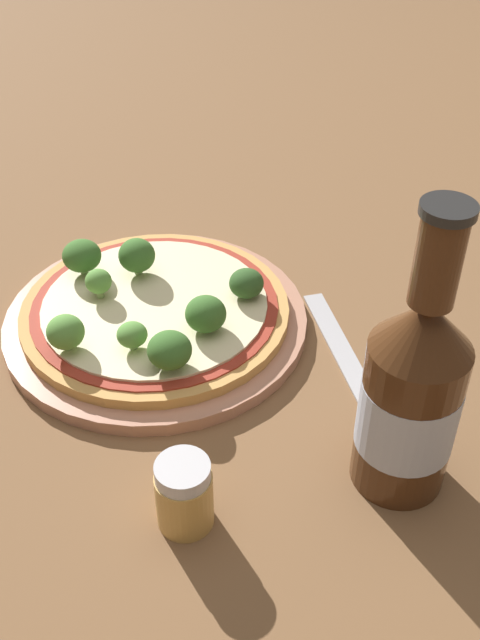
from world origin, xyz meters
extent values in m
plane|color=brown|center=(0.00, 0.00, 0.00)|extent=(3.00, 3.00, 0.00)
cylinder|color=tan|center=(-0.01, 0.01, 0.01)|extent=(0.27, 0.27, 0.01)
cylinder|color=tan|center=(-0.01, 0.01, 0.02)|extent=(0.24, 0.24, 0.01)
cylinder|color=maroon|center=(-0.01, 0.01, 0.02)|extent=(0.22, 0.22, 0.00)
cylinder|color=beige|center=(-0.01, 0.01, 0.02)|extent=(0.20, 0.20, 0.00)
cylinder|color=#89A866|center=(0.07, 0.02, 0.03)|extent=(0.01, 0.01, 0.01)
ellipsoid|color=#2D5123|center=(0.07, 0.02, 0.04)|extent=(0.03, 0.03, 0.03)
cylinder|color=#89A866|center=(-0.02, -0.05, 0.03)|extent=(0.01, 0.01, 0.01)
ellipsoid|color=#568E3D|center=(-0.02, -0.05, 0.04)|extent=(0.02, 0.02, 0.02)
cylinder|color=#89A866|center=(-0.03, 0.05, 0.03)|extent=(0.01, 0.01, 0.01)
ellipsoid|color=#386628|center=(-0.03, 0.05, 0.05)|extent=(0.03, 0.03, 0.03)
cylinder|color=#89A866|center=(0.04, -0.03, 0.03)|extent=(0.01, 0.01, 0.01)
ellipsoid|color=#386628|center=(0.04, -0.03, 0.04)|extent=(0.03, 0.03, 0.03)
cylinder|color=#89A866|center=(-0.06, 0.01, 0.03)|extent=(0.01, 0.01, 0.01)
ellipsoid|color=#568E3D|center=(-0.06, 0.01, 0.04)|extent=(0.02, 0.02, 0.02)
cylinder|color=#89A866|center=(0.01, -0.07, 0.03)|extent=(0.01, 0.01, 0.01)
ellipsoid|color=#386628|center=(0.01, -0.07, 0.04)|extent=(0.04, 0.04, 0.03)
cylinder|color=#89A866|center=(-0.08, 0.05, 0.03)|extent=(0.01, 0.01, 0.01)
ellipsoid|color=#386628|center=(-0.08, 0.05, 0.04)|extent=(0.04, 0.04, 0.03)
cylinder|color=#89A866|center=(-0.07, -0.06, 0.03)|extent=(0.01, 0.01, 0.01)
ellipsoid|color=#568E3D|center=(-0.07, -0.06, 0.04)|extent=(0.03, 0.03, 0.03)
cylinder|color=#472814|center=(0.18, -0.15, 0.06)|extent=(0.07, 0.07, 0.12)
cylinder|color=#B2BCD1|center=(0.18, -0.15, 0.06)|extent=(0.07, 0.07, 0.05)
cone|color=#472814|center=(0.18, -0.15, 0.14)|extent=(0.07, 0.07, 0.04)
cylinder|color=#472814|center=(0.18, -0.15, 0.19)|extent=(0.03, 0.03, 0.06)
cylinder|color=black|center=(0.18, -0.15, 0.22)|extent=(0.03, 0.03, 0.01)
cylinder|color=tan|center=(0.04, -0.20, 0.02)|extent=(0.04, 0.04, 0.04)
cylinder|color=silver|center=(0.04, -0.20, 0.05)|extent=(0.04, 0.04, 0.01)
cube|color=#B2B2B7|center=(0.15, -0.02, 0.00)|extent=(0.06, 0.17, 0.00)
camera|label=1|loc=(0.09, -0.51, 0.43)|focal=42.00mm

